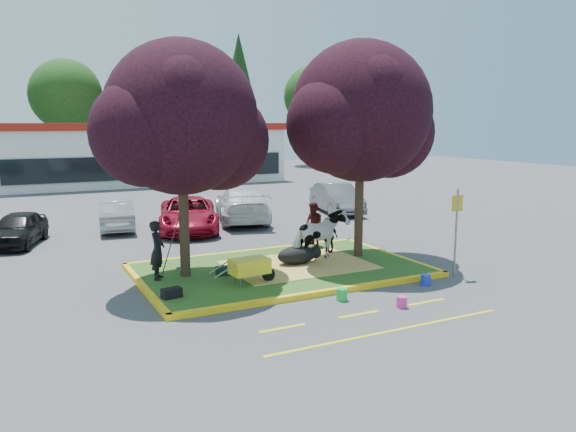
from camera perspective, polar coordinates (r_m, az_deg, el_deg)
name	(u,v)px	position (r m, az deg, el deg)	size (l,w,h in m)	color
ground	(281,272)	(16.89, -0.76, -5.73)	(90.00, 90.00, 0.00)	#424244
median_island	(281,270)	(16.87, -0.76, -5.48)	(8.00, 5.00, 0.15)	#234F18
curb_near	(324,293)	(14.68, 3.70, -7.79)	(8.30, 0.16, 0.15)	yellow
curb_far	(247,252)	(19.15, -4.15, -3.69)	(8.30, 0.16, 0.15)	yellow
curb_left	(143,287)	(15.59, -14.47, -7.05)	(0.16, 5.30, 0.15)	yellow
curb_right	(391,255)	(18.96, 10.43, -3.96)	(0.16, 5.30, 0.15)	yellow
straw_bedding	(298,265)	(17.11, 1.06, -4.99)	(4.20, 3.00, 0.01)	#E1BA5C
tree_purple_left	(182,125)	(15.65, -10.72, 9.07)	(5.06, 4.20, 6.51)	black
tree_purple_right	(362,118)	(17.92, 7.50, 9.82)	(5.30, 4.40, 6.82)	black
fire_lane_stripe_a	(283,328)	(12.46, -0.56, -11.32)	(1.10, 0.12, 0.01)	yellow
fire_lane_stripe_b	(359,314)	(13.40, 7.25, -9.87)	(1.10, 0.12, 0.01)	yellow
fire_lane_stripe_c	(426,302)	(14.57, 13.87, -8.49)	(1.10, 0.12, 0.01)	yellow
fire_lane_long	(391,331)	(12.49, 10.39, -11.42)	(6.00, 0.10, 0.01)	yellow
retail_building	(141,152)	(43.66, -14.72, 6.30)	(20.40, 8.40, 4.40)	silver
treeline	(105,85)	(53.03, -18.06, 12.58)	(46.58, 7.80, 14.63)	black
cow	(320,236)	(17.42, 3.25, -2.07)	(0.86, 1.89, 1.59)	white
calf	(297,255)	(17.18, 0.92, -4.00)	(1.28, 0.72, 0.55)	black
handler	(157,250)	(15.84, -13.13, -3.40)	(0.59, 0.39, 1.63)	black
visitor_a	(313,224)	(19.56, 2.60, -0.86)	(0.75, 0.59, 1.54)	#411312
visitor_b	(329,235)	(18.71, 4.23, -1.99)	(0.67, 0.28, 1.14)	black
wheelbarrow	(250,266)	(15.09, -3.88, -5.14)	(1.84, 0.70, 0.69)	black
gear_bag_dark	(172,293)	(14.26, -11.74, -7.66)	(0.48, 0.26, 0.24)	black
gear_bag_green	(224,271)	(16.11, -6.50, -5.54)	(0.45, 0.28, 0.24)	black
sign_post	(456,223)	(16.78, 16.74, -0.66)	(0.36, 0.06, 2.57)	slate
bucket_green	(342,295)	(14.32, 5.49, -7.94)	(0.28, 0.28, 0.30)	green
bucket_pink	(402,302)	(14.00, 11.48, -8.56)	(0.26, 0.26, 0.28)	#E33295
bucket_blue	(426,280)	(16.00, 13.83, -6.32)	(0.28, 0.28, 0.30)	#1B32D9
car_black	(18,229)	(22.68, -25.74, -1.17)	(1.44, 3.58, 1.22)	black
car_silver	(116,215)	(24.47, -17.08, 0.13)	(1.34, 3.85, 1.27)	gray
car_red	(188,214)	(23.49, -10.10, 0.17)	(2.30, 4.99, 1.39)	maroon
car_white	(242,204)	(25.42, -4.71, 1.19)	(2.18, 5.37, 1.56)	silver
car_grey	(337,198)	(27.92, 4.96, 1.81)	(1.53, 4.39, 1.45)	#56585D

